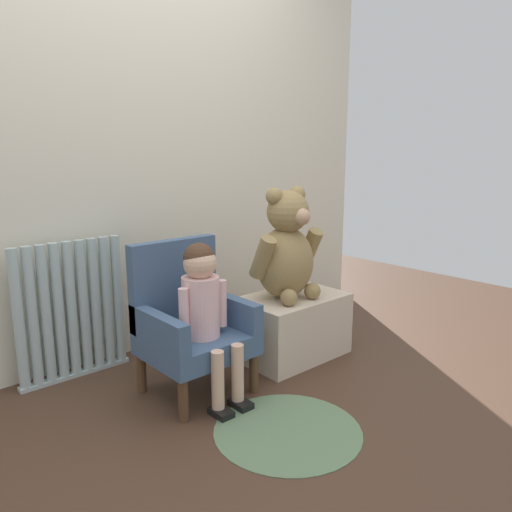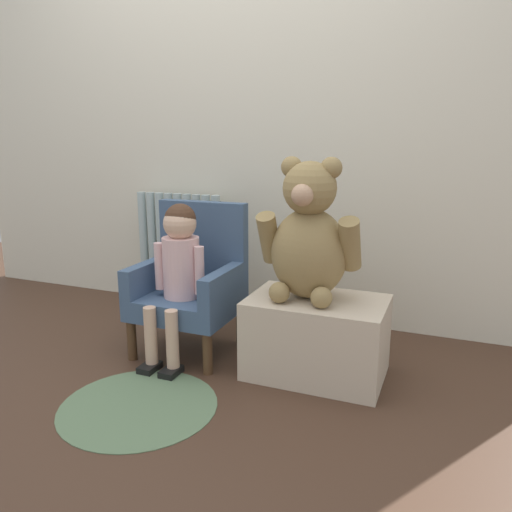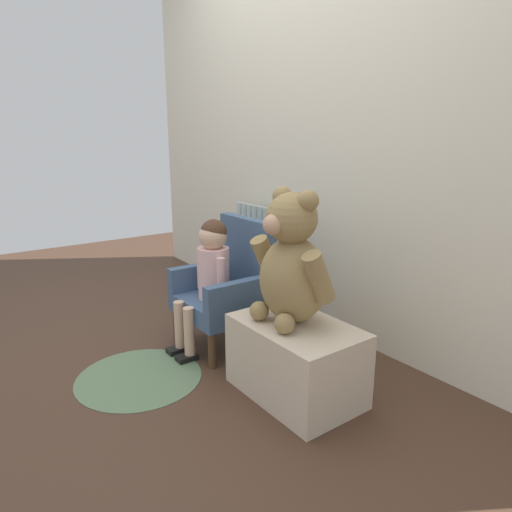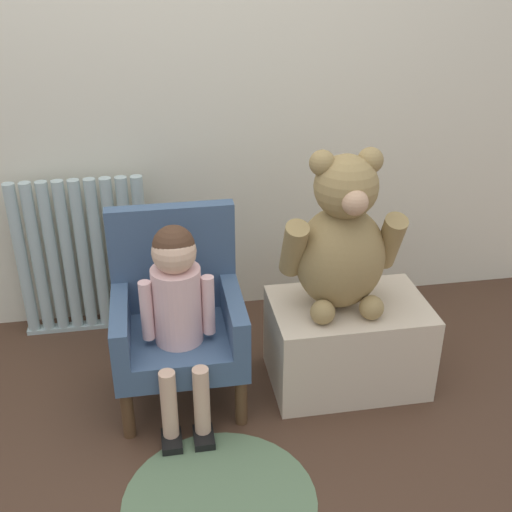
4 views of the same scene
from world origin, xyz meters
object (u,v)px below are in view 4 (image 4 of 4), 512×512
child_figure (177,298)px  large_teddy_bear (342,241)px  radiator (84,258)px  floor_rug (220,501)px  child_armchair (177,315)px  low_bench (347,342)px

child_figure → large_teddy_bear: large_teddy_bear is taller
radiator → floor_rug: bearing=-67.7°
radiator → child_armchair: bearing=-53.8°
low_bench → floor_rug: (-0.56, -0.52, -0.17)m
child_armchair → large_teddy_bear: 0.65m
child_armchair → low_bench: 0.66m
large_teddy_bear → floor_rug: large_teddy_bear is taller
child_armchair → low_bench: (0.64, -0.05, -0.16)m
child_armchair → low_bench: size_ratio=1.22×
large_teddy_bear → low_bench: bearing=-6.7°
low_bench → large_teddy_bear: size_ratio=0.98×
child_armchair → floor_rug: size_ratio=1.17×
radiator → low_bench: bearing=-28.8°
large_teddy_bear → floor_rug: (-0.51, -0.53, -0.60)m
radiator → child_figure: size_ratio=0.96×
low_bench → large_teddy_bear: bearing=173.3°
large_teddy_bear → radiator: bearing=150.3°
child_armchair → large_teddy_bear: (0.59, -0.05, 0.27)m
child_figure → floor_rug: bearing=-80.5°
low_bench → floor_rug: low_bench is taller
floor_rug → child_armchair: bearing=97.6°
radiator → floor_rug: (0.44, -1.07, -0.34)m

